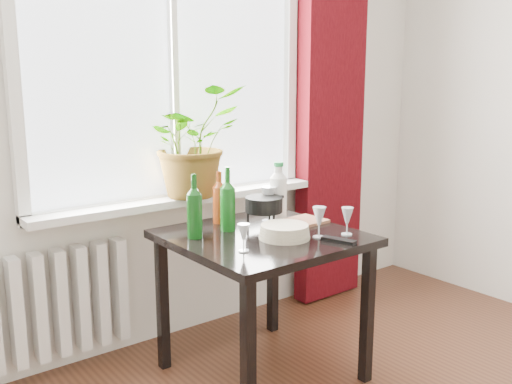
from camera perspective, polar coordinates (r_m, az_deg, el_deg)
window at (r=3.18m, az=-8.46°, el=13.29°), size 1.72×0.08×1.62m
windowsill at (r=3.19m, az=-7.44°, el=-0.70°), size 1.72×0.20×0.04m
curtain at (r=3.79m, az=7.53°, el=8.41°), size 0.50×0.12×2.56m
radiator at (r=3.06m, az=-19.93°, el=-10.58°), size 0.80×0.10×0.55m
table at (r=2.81m, az=0.68°, el=-6.02°), size 0.85×0.85×0.74m
potted_plant at (r=3.13m, az=-6.42°, el=5.08°), size 0.60×0.54×0.61m
wine_bottle_left at (r=2.70m, az=-6.18°, el=-1.38°), size 0.08×0.08×0.31m
wine_bottle_right at (r=2.81m, az=-2.85°, el=-0.67°), size 0.10×0.10×0.32m
bottle_amber at (r=2.97m, az=-3.70°, el=-0.46°), size 0.08×0.08×0.28m
cleaning_bottle at (r=3.03m, az=2.24°, el=0.19°), size 0.11×0.11×0.32m
wineglass_front_right at (r=2.72m, az=6.32°, el=-3.01°), size 0.06×0.06×0.15m
wineglass_far_right at (r=2.78m, az=9.10°, el=-2.87°), size 0.07×0.07×0.14m
wineglass_back_center at (r=3.00m, az=1.28°, el=-1.17°), size 0.11×0.11×0.19m
wineglass_back_left at (r=2.79m, az=-6.08°, el=-2.52°), size 0.08×0.08×0.16m
wineglass_front_left at (r=2.49m, az=-1.24°, el=-4.58°), size 0.06×0.06×0.13m
plate_stack at (r=2.70m, az=2.86°, el=-3.99°), size 0.26×0.26×0.07m
fondue_pot at (r=2.92m, az=0.78°, el=-1.93°), size 0.27×0.25×0.15m
tv_remote at (r=2.67m, az=8.26°, el=-4.80°), size 0.10×0.17×0.02m
cutting_board at (r=2.98m, az=4.28°, el=-3.03°), size 0.29×0.20×0.02m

